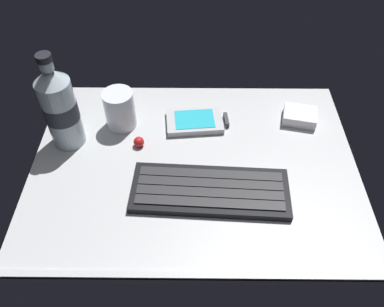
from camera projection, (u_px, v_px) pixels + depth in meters
ground_plane at (192, 168)px, 78.33cm from camera, size 64.00×48.00×2.80cm
keyboard at (208, 190)px, 72.31cm from camera, size 29.54×12.51×1.70cm
handheld_device at (196, 121)px, 85.00cm from camera, size 13.29×8.71×1.50cm
juice_cup at (118, 111)px, 82.58cm from camera, size 6.40×6.40×8.50cm
water_bottle at (57, 107)px, 75.53cm from camera, size 6.73×6.73×20.80cm
charger_block at (298, 116)px, 85.44cm from camera, size 8.02×6.94×2.40cm
trackball_mouse at (137, 142)px, 80.31cm from camera, size 2.20×2.20×2.20cm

